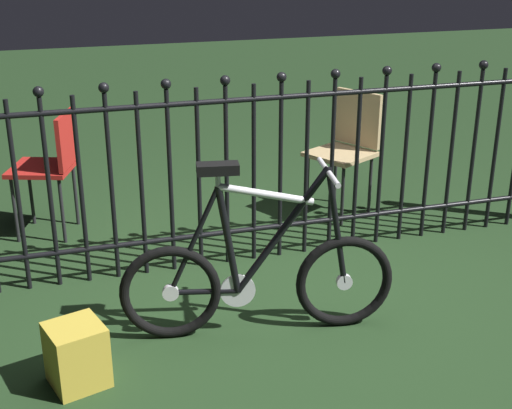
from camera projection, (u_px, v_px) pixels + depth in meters
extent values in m
plane|color=#1C3319|center=(285.00, 308.00, 3.85)|extent=(20.00, 20.00, 0.00)
cylinder|color=black|center=(18.00, 199.00, 3.86)|extent=(0.03, 0.03, 1.11)
cylinder|color=black|center=(50.00, 195.00, 3.91)|extent=(0.03, 0.03, 1.11)
sphere|color=black|center=(38.00, 92.00, 3.69)|extent=(0.06, 0.06, 0.06)
cylinder|color=black|center=(81.00, 192.00, 3.95)|extent=(0.03, 0.03, 1.11)
cylinder|color=black|center=(112.00, 189.00, 4.00)|extent=(0.03, 0.03, 1.11)
sphere|color=black|center=(104.00, 88.00, 3.79)|extent=(0.06, 0.06, 0.06)
cylinder|color=black|center=(141.00, 186.00, 4.05)|extent=(0.03, 0.03, 1.11)
cylinder|color=black|center=(171.00, 183.00, 4.10)|extent=(0.03, 0.03, 1.11)
sphere|color=black|center=(166.00, 84.00, 3.88)|extent=(0.06, 0.06, 0.06)
cylinder|color=black|center=(199.00, 180.00, 4.14)|extent=(0.03, 0.03, 1.11)
cylinder|color=black|center=(227.00, 178.00, 4.19)|extent=(0.03, 0.03, 1.11)
sphere|color=black|center=(225.00, 80.00, 3.98)|extent=(0.06, 0.06, 0.06)
cylinder|color=black|center=(254.00, 175.00, 4.24)|extent=(0.03, 0.03, 1.11)
cylinder|color=black|center=(280.00, 172.00, 4.28)|extent=(0.03, 0.03, 1.11)
sphere|color=black|center=(282.00, 77.00, 4.07)|extent=(0.06, 0.06, 0.06)
cylinder|color=black|center=(306.00, 170.00, 4.33)|extent=(0.03, 0.03, 1.11)
cylinder|color=black|center=(332.00, 167.00, 4.38)|extent=(0.03, 0.03, 1.11)
sphere|color=black|center=(336.00, 74.00, 4.17)|extent=(0.06, 0.06, 0.06)
cylinder|color=black|center=(357.00, 165.00, 4.43)|extent=(0.03, 0.03, 1.11)
cylinder|color=black|center=(381.00, 162.00, 4.47)|extent=(0.03, 0.03, 1.11)
sphere|color=black|center=(387.00, 71.00, 4.26)|extent=(0.06, 0.06, 0.06)
cylinder|color=black|center=(405.00, 160.00, 4.52)|extent=(0.03, 0.03, 1.11)
cylinder|color=black|center=(428.00, 158.00, 4.57)|extent=(0.03, 0.03, 1.11)
sphere|color=black|center=(436.00, 68.00, 4.35)|extent=(0.06, 0.06, 0.06)
cylinder|color=black|center=(451.00, 155.00, 4.61)|extent=(0.03, 0.03, 1.11)
cylinder|color=black|center=(473.00, 153.00, 4.66)|extent=(0.03, 0.03, 1.11)
sphere|color=black|center=(484.00, 65.00, 4.45)|extent=(0.06, 0.06, 0.06)
cylinder|color=black|center=(495.00, 151.00, 4.71)|extent=(0.03, 0.03, 1.11)
cylinder|color=black|center=(250.00, 229.00, 4.36)|extent=(4.38, 0.03, 0.03)
cylinder|color=black|center=(249.00, 99.00, 4.06)|extent=(4.38, 0.03, 0.03)
torus|color=black|center=(171.00, 293.00, 3.48)|extent=(0.51, 0.13, 0.51)
cylinder|color=silver|center=(171.00, 293.00, 3.48)|extent=(0.09, 0.04, 0.08)
torus|color=black|center=(344.00, 282.00, 3.59)|extent=(0.51, 0.13, 0.51)
cylinder|color=silver|center=(344.00, 282.00, 3.59)|extent=(0.09, 0.04, 0.08)
cylinder|color=black|center=(282.00, 231.00, 3.44)|extent=(0.47, 0.12, 0.65)
cylinder|color=silver|center=(266.00, 194.00, 3.36)|extent=(0.47, 0.11, 0.14)
cylinder|color=black|center=(228.00, 240.00, 3.42)|extent=(0.13, 0.06, 0.57)
cylinder|color=black|center=(204.00, 292.00, 3.50)|extent=(0.34, 0.09, 0.04)
cylinder|color=black|center=(194.00, 241.00, 3.40)|extent=(0.27, 0.07, 0.56)
cylinder|color=black|center=(337.00, 227.00, 3.47)|extent=(0.14, 0.05, 0.63)
cylinder|color=silver|center=(328.00, 170.00, 3.36)|extent=(0.03, 0.03, 0.02)
cylinder|color=silver|center=(328.00, 172.00, 3.36)|extent=(0.09, 0.40, 0.03)
cylinder|color=silver|center=(218.00, 180.00, 3.30)|extent=(0.03, 0.03, 0.07)
cube|color=black|center=(218.00, 169.00, 3.28)|extent=(0.21, 0.12, 0.05)
cylinder|color=silver|center=(238.00, 291.00, 3.53)|extent=(0.18, 0.04, 0.18)
cylinder|color=black|center=(342.00, 196.00, 4.87)|extent=(0.02, 0.02, 0.44)
cylinder|color=black|center=(307.00, 185.00, 5.08)|extent=(0.02, 0.02, 0.44)
cylinder|color=black|center=(370.00, 185.00, 5.08)|extent=(0.02, 0.02, 0.44)
cylinder|color=black|center=(335.00, 175.00, 5.29)|extent=(0.02, 0.02, 0.44)
cube|color=tan|center=(340.00, 154.00, 5.00)|extent=(0.55, 0.55, 0.03)
cube|color=tan|center=(358.00, 118.00, 5.04)|extent=(0.21, 0.35, 0.40)
cylinder|color=black|center=(15.00, 210.00, 4.59)|extent=(0.02, 0.02, 0.45)
cylinder|color=black|center=(31.00, 194.00, 4.89)|extent=(0.02, 0.02, 0.45)
cylinder|color=black|center=(62.00, 211.00, 4.58)|extent=(0.02, 0.02, 0.45)
cylinder|color=black|center=(75.00, 194.00, 4.87)|extent=(0.02, 0.02, 0.45)
cube|color=#A51E19|center=(42.00, 168.00, 4.65)|extent=(0.50, 0.50, 0.03)
cube|color=#A51E19|center=(67.00, 140.00, 4.57)|extent=(0.15, 0.36, 0.35)
cube|color=#B29933|center=(77.00, 355.00, 3.15)|extent=(0.30, 0.30, 0.30)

